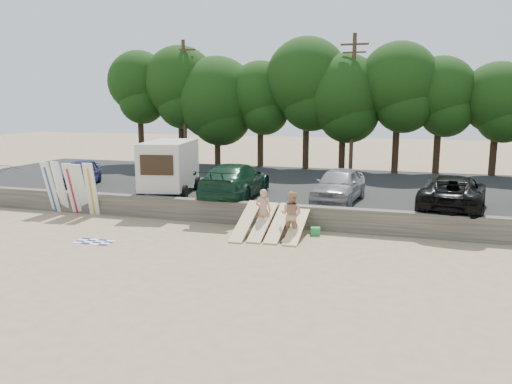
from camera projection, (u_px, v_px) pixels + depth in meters
The scene contains 24 objects.
ground at pixel (249, 244), 18.98m from camera, with size 120.00×120.00×0.00m, color tan.
seawall at pixel (270, 215), 21.71m from camera, with size 44.00×0.50×1.00m, color #6B6356.
parking_lot at pixel (304, 190), 28.80m from camera, with size 44.00×14.50×0.70m, color #282828.
treeline at pixel (313, 90), 34.53m from camera, with size 32.95×6.22×9.11m.
utility_poles at pixel (353, 101), 32.51m from camera, with size 25.80×0.26×9.00m.
box_trailer at pixel (169, 165), 25.37m from camera, with size 3.03×4.55×2.69m.
car_0 at pixel (81, 173), 27.99m from camera, with size 1.73×4.29×1.46m, color #161A4F.
car_1 at pixel (235, 180), 24.55m from camera, with size 2.38×5.85×1.70m, color #123321.
car_2 at pixel (339, 185), 23.50m from camera, with size 1.89×4.70×1.60m, color gray.
car_3 at pixel (453, 192), 21.65m from camera, with size 2.57×5.57×1.55m, color black.
surfboard_upright_0 at pixel (50, 187), 24.21m from camera, with size 0.50×0.06×2.60m, color white.
surfboard_upright_1 at pixel (60, 187), 24.16m from camera, with size 0.50×0.06×2.60m, color white.
surfboard_upright_2 at pixel (72, 189), 23.83m from camera, with size 0.50×0.06×2.60m, color white.
surfboard_upright_3 at pixel (81, 189), 23.78m from camera, with size 0.50×0.06×2.60m, color white.
surfboard_upright_4 at pixel (91, 189), 23.56m from camera, with size 0.50×0.06×2.60m, color white.
surfboard_low_0 at pixel (246, 221), 20.29m from camera, with size 0.56×3.00×0.07m, color beige.
surfboard_low_1 at pixel (263, 222), 20.31m from camera, with size 0.56×3.00×0.07m, color beige.
surfboard_low_2 at pixel (279, 223), 20.14m from camera, with size 0.56×3.00×0.07m, color beige.
surfboard_low_3 at pixel (297, 225), 19.92m from camera, with size 0.56×3.00×0.07m, color beige.
beachgoer_a at pixel (263, 211), 20.66m from camera, with size 0.66×0.44×1.82m, color tan.
beachgoer_b at pixel (291, 214), 19.82m from camera, with size 0.91×0.71×1.87m, color tan.
cooler at pixel (315, 231), 20.27m from camera, with size 0.38×0.30×0.32m, color green.
gear_bag at pixel (264, 230), 20.72m from camera, with size 0.30×0.25×0.22m, color orange.
beach_towel at pixel (94, 242), 19.31m from camera, with size 1.50×1.50×0.00m, color white.
Camera 1 is at (5.57, -17.46, 5.31)m, focal length 35.00 mm.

